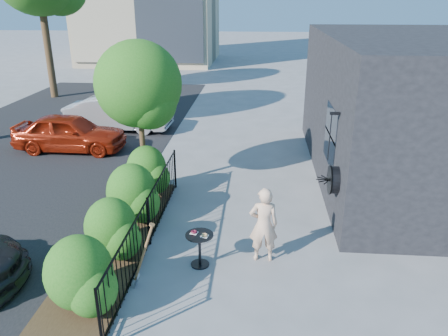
# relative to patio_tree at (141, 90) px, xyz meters

# --- Properties ---
(ground) EXTENTS (120.00, 120.00, 0.00)m
(ground) POSITION_rel_patio_tree_xyz_m (2.24, -2.76, -2.76)
(ground) COLOR gray
(ground) RESTS_ON ground
(shop_building) EXTENTS (6.22, 9.00, 4.00)m
(shop_building) POSITION_rel_patio_tree_xyz_m (7.73, 1.74, -0.76)
(shop_building) COLOR black
(shop_building) RESTS_ON ground
(fence) EXTENTS (0.05, 6.05, 1.10)m
(fence) POSITION_rel_patio_tree_xyz_m (0.74, -2.76, -2.20)
(fence) COLOR black
(fence) RESTS_ON ground
(planting_bed) EXTENTS (1.30, 6.00, 0.08)m
(planting_bed) POSITION_rel_patio_tree_xyz_m (0.04, -2.76, -2.72)
(planting_bed) COLOR #382616
(planting_bed) RESTS_ON ground
(shrubs) EXTENTS (1.10, 5.60, 1.24)m
(shrubs) POSITION_rel_patio_tree_xyz_m (0.14, -2.66, -2.06)
(shrubs) COLOR #1D6216
(shrubs) RESTS_ON ground
(patio_tree) EXTENTS (2.20, 2.20, 3.94)m
(patio_tree) POSITION_rel_patio_tree_xyz_m (0.00, 0.00, 0.00)
(patio_tree) COLOR #3F2B19
(patio_tree) RESTS_ON ground
(cafe_table) EXTENTS (0.55, 0.55, 0.73)m
(cafe_table) POSITION_rel_patio_tree_xyz_m (1.91, -3.44, -2.29)
(cafe_table) COLOR black
(cafe_table) RESTS_ON ground
(woman) EXTENTS (0.59, 0.41, 1.57)m
(woman) POSITION_rel_patio_tree_xyz_m (3.14, -3.13, -1.98)
(woman) COLOR beige
(woman) RESTS_ON ground
(shovel) EXTENTS (0.46, 0.18, 1.35)m
(shovel) POSITION_rel_patio_tree_xyz_m (0.98, -4.22, -2.17)
(shovel) COLOR brown
(shovel) RESTS_ON ground
(car_red) EXTENTS (3.75, 1.54, 1.27)m
(car_red) POSITION_rel_patio_tree_xyz_m (-3.41, 3.05, -2.13)
(car_red) COLOR #9D210D
(car_red) RESTS_ON ground
(car_silver) EXTENTS (4.14, 1.58, 1.35)m
(car_silver) POSITION_rel_patio_tree_xyz_m (-2.51, 5.62, -2.09)
(car_silver) COLOR #A4A5A9
(car_silver) RESTS_ON ground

